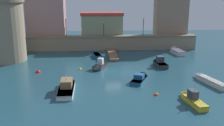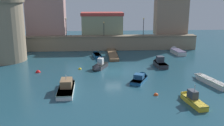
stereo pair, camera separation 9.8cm
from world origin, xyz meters
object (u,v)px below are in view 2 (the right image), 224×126
at_px(quay_lamp_0, 66,24).
at_px(moored_boat_5, 99,66).
at_px(moored_boat_0, 97,55).
at_px(moored_boat_4, 141,78).
at_px(moored_boat_6, 208,80).
at_px(fortress_tower, 1,30).
at_px(quay_lamp_1, 104,26).
at_px(moored_boat_3, 176,51).
at_px(mooring_buoy_1, 156,95).
at_px(moored_boat_7, 191,98).
at_px(moored_boat_2, 67,85).
at_px(quay_lamp_2, 144,24).
at_px(mooring_buoy_2, 38,72).
at_px(mooring_buoy_0, 80,69).
at_px(moored_boat_1, 159,63).

xyz_separation_m(quay_lamp_0, moored_boat_5, (6.69, -15.47, -5.17)).
height_order(moored_boat_0, moored_boat_4, moored_boat_4).
distance_m(moored_boat_5, moored_boat_6, 16.77).
height_order(fortress_tower, quay_lamp_1, fortress_tower).
height_order(moored_boat_3, moored_boat_5, moored_boat_5).
xyz_separation_m(quay_lamp_0, mooring_buoy_1, (13.37, -27.49, -5.62)).
height_order(moored_boat_0, moored_boat_7, moored_boat_7).
bearing_deg(moored_boat_2, quay_lamp_2, -30.82).
distance_m(moored_boat_0, mooring_buoy_2, 13.84).
height_order(quay_lamp_1, quay_lamp_2, quay_lamp_2).
relative_size(fortress_tower, quay_lamp_0, 2.94).
height_order(quay_lamp_2, moored_boat_0, quay_lamp_2).
relative_size(moored_boat_2, moored_boat_6, 1.04).
bearing_deg(moored_boat_2, moored_boat_4, -74.32).
height_order(quay_lamp_2, moored_boat_2, quay_lamp_2).
bearing_deg(moored_boat_0, quay_lamp_0, 34.71).
relative_size(moored_boat_4, mooring_buoy_1, 8.73).
distance_m(quay_lamp_1, mooring_buoy_1, 28.47).
bearing_deg(mooring_buoy_0, moored_boat_2, -97.36).
xyz_separation_m(moored_boat_0, moored_boat_4, (6.10, -15.13, -0.00)).
bearing_deg(moored_boat_5, moored_boat_3, 147.81).
bearing_deg(quay_lamp_2, moored_boat_1, -88.69).
relative_size(moored_boat_5, moored_boat_6, 0.65).
height_order(moored_boat_2, moored_boat_4, moored_boat_2).
height_order(fortress_tower, moored_boat_5, fortress_tower).
height_order(moored_boat_7, mooring_buoy_0, moored_boat_7).
height_order(moored_boat_4, moored_boat_7, moored_boat_7).
relative_size(quay_lamp_1, moored_boat_1, 0.63).
bearing_deg(mooring_buoy_2, moored_boat_4, -17.51).
bearing_deg(moored_boat_2, mooring_buoy_0, -8.01).
relative_size(quay_lamp_1, moored_boat_6, 0.43).
bearing_deg(quay_lamp_2, mooring_buoy_1, -96.87).
xyz_separation_m(moored_boat_1, moored_boat_6, (4.54, -9.26, -0.14)).
bearing_deg(mooring_buoy_2, moored_boat_1, 7.93).
xyz_separation_m(fortress_tower, moored_boat_3, (33.61, 3.90, -5.26)).
bearing_deg(moored_boat_7, mooring_buoy_2, 47.67).
bearing_deg(moored_boat_6, moored_boat_0, 28.29).
relative_size(fortress_tower, moored_boat_2, 1.57).
bearing_deg(moored_boat_6, mooring_buoy_2, 61.30).
relative_size(moored_boat_2, mooring_buoy_2, 9.75).
bearing_deg(moored_boat_2, mooring_buoy_2, 33.36).
relative_size(fortress_tower, quay_lamp_1, 3.75).
height_order(mooring_buoy_1, mooring_buoy_2, mooring_buoy_2).
bearing_deg(fortress_tower, mooring_buoy_0, -25.97).
bearing_deg(quay_lamp_0, mooring_buoy_0, -76.96).
xyz_separation_m(fortress_tower, moored_boat_1, (27.77, -5.57, -5.19)).
distance_m(quay_lamp_2, moored_boat_5, 19.12).
xyz_separation_m(moored_boat_2, moored_boat_5, (4.30, 9.11, -0.01)).
relative_size(moored_boat_6, mooring_buoy_1, 12.28).
height_order(moored_boat_4, moored_boat_5, moored_boat_5).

